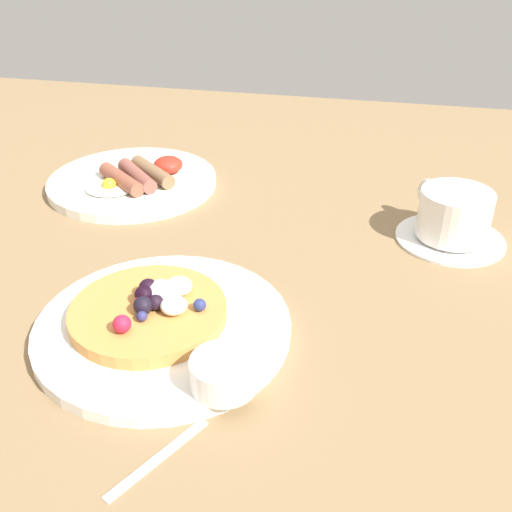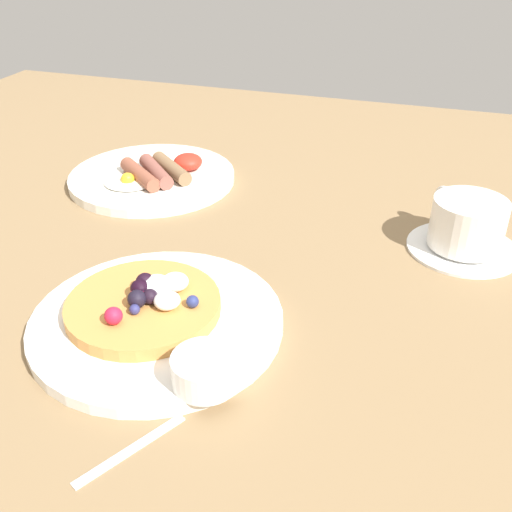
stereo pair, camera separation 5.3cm
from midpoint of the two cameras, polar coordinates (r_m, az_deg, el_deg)
ground_plane at (r=65.78cm, az=-5.96°, el=-5.10°), size 163.95×154.53×3.00cm
pancake_plate at (r=60.52cm, az=-11.39°, el=-6.77°), size 25.40×25.40×1.27cm
pancake_with_berries at (r=60.39cm, az=-12.61°, el=-5.09°), size 15.61×15.61×3.35cm
syrup_ramekin at (r=51.51cm, az=-6.12°, el=-11.16°), size 5.82×5.82×2.76cm
breakfast_plate at (r=92.10cm, az=-13.38°, el=6.91°), size 24.97×24.97×1.34cm
fried_breakfast at (r=89.98cm, az=-12.78°, el=7.56°), size 12.54×13.21×2.61cm
coffee_saucer at (r=78.18cm, az=16.29°, el=1.68°), size 13.55×13.55×0.74cm
coffee_cup at (r=76.71cm, az=16.60°, el=3.97°), size 8.98×10.81×5.95cm
teaspoon at (r=47.62cm, az=-18.86°, el=-22.19°), size 9.03×14.57×0.60cm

